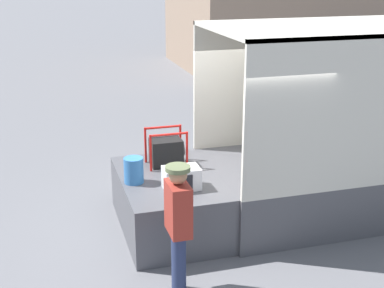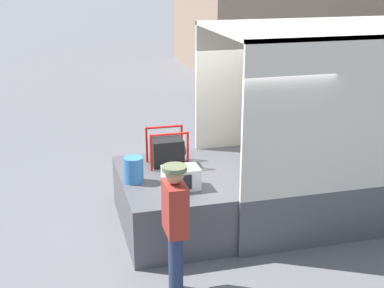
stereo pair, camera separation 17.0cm
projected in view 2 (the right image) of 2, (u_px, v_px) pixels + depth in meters
The scene contains 6 objects.
ground_plane at pixel (214, 222), 8.36m from camera, with size 160.00×160.00×0.00m, color slate.
tailgate_deck at pixel (169, 202), 8.05m from camera, with size 1.43×2.17×0.83m, color #4C4C51.
microwave at pixel (181, 178), 7.46m from camera, with size 0.51×0.35×0.31m.
portable_generator at pixel (168, 151), 8.33m from camera, with size 0.60×0.43×0.58m.
orange_bucket at pixel (134, 170), 7.67m from camera, with size 0.28×0.28×0.37m.
worker_person at pixel (175, 217), 6.30m from camera, with size 0.29×0.44×1.64m.
Camera 2 is at (-2.26, -7.19, 3.83)m, focal length 50.00 mm.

